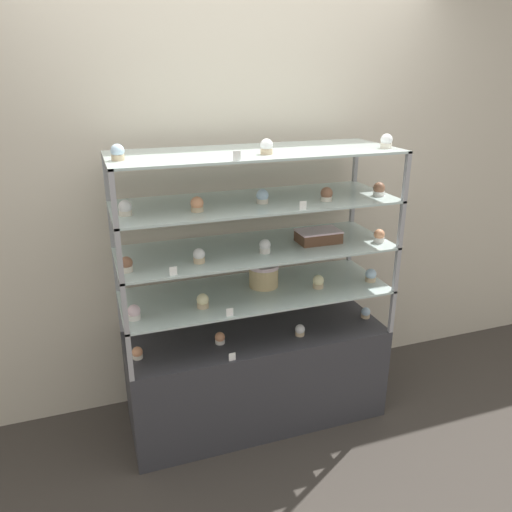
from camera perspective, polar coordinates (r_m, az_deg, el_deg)
ground_plane at (r=3.24m, az=0.00°, el=-17.57°), size 20.00×20.00×0.00m
back_wall at (r=3.03m, az=-2.62°, el=7.19°), size 8.00×0.05×2.60m
display_base at (r=3.07m, az=0.00°, el=-13.32°), size 1.49×0.54×0.58m
display_riser_lower at (r=2.81m, az=0.00°, el=-4.22°), size 1.49×0.54×0.26m
display_riser_middle at (r=2.71m, az=0.00°, el=0.76°), size 1.49×0.54×0.26m
display_riser_upper at (r=2.63m, az=0.00°, el=6.07°), size 1.49×0.54×0.26m
display_riser_top at (r=2.58m, az=0.00°, el=11.65°), size 1.49×0.54×0.26m
layer_cake_centerpiece at (r=2.83m, az=0.89°, el=-2.18°), size 0.17×0.17×0.13m
sheet_cake_frosted at (r=2.80m, az=7.14°, el=2.28°), size 0.24×0.15×0.07m
cupcake_0 at (r=2.73m, az=-13.40°, el=-10.73°), size 0.06×0.06×0.07m
cupcake_1 at (r=2.79m, az=-4.14°, el=-9.35°), size 0.06×0.06×0.07m
cupcake_2 at (r=2.88m, az=5.04°, el=-8.46°), size 0.06×0.06×0.07m
cupcake_3 at (r=3.13m, az=12.42°, el=-6.36°), size 0.06×0.06×0.07m
price_tag_0 at (r=2.64m, az=-2.74°, el=-11.43°), size 0.04×0.00×0.04m
cupcake_4 at (r=2.55m, az=-13.76°, el=-6.28°), size 0.06×0.06×0.08m
cupcake_5 at (r=2.61m, az=-6.11°, el=-5.14°), size 0.06×0.06×0.08m
cupcake_6 at (r=2.84m, az=7.13°, el=-2.95°), size 0.06×0.06×0.08m
cupcake_7 at (r=2.98m, az=12.98°, el=-2.18°), size 0.06×0.06×0.08m
price_tag_1 at (r=2.51m, az=-3.02°, el=-6.45°), size 0.04×0.00×0.04m
cupcake_8 at (r=2.44m, az=-14.59°, el=-0.94°), size 0.06×0.06×0.07m
cupcake_9 at (r=2.49m, az=-6.53°, el=0.01°), size 0.06×0.06×0.07m
cupcake_10 at (r=2.61m, az=1.03°, el=1.11°), size 0.06×0.06×0.07m
cupcake_11 at (r=2.86m, az=13.89°, el=2.24°), size 0.06×0.06×0.07m
price_tag_2 at (r=2.35m, az=-9.43°, el=-1.72°), size 0.04×0.00×0.04m
cupcake_12 at (r=2.43m, az=-14.71°, el=5.30°), size 0.06×0.06×0.07m
cupcake_13 at (r=2.43m, az=-6.75°, el=5.86°), size 0.06×0.06×0.07m
cupcake_14 at (r=2.57m, az=0.74°, el=6.79°), size 0.06×0.06×0.07m
cupcake_15 at (r=2.64m, az=8.06°, el=6.98°), size 0.06×0.06×0.07m
cupcake_16 at (r=2.81m, az=13.88°, el=7.39°), size 0.06×0.06×0.07m
price_tag_3 at (r=2.45m, az=5.39°, el=5.76°), size 0.04×0.00×0.04m
cupcake_17 at (r=2.37m, az=-15.54°, el=11.32°), size 0.06×0.06×0.07m
cupcake_18 at (r=2.47m, az=1.22°, el=12.36°), size 0.06×0.06×0.07m
cupcake_19 at (r=2.75m, az=14.68°, el=12.56°), size 0.06×0.06×0.07m
price_tag_4 at (r=2.28m, az=-2.21°, el=11.37°), size 0.04×0.00×0.04m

